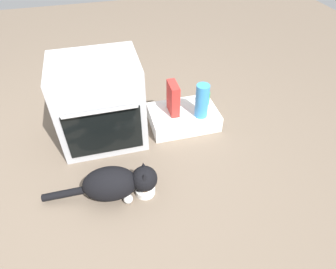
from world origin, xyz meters
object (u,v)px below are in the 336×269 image
at_px(food_bowl, 145,190).
at_px(cereal_box, 173,98).
at_px(water_bottle, 202,101).
at_px(soda_can, 206,98).
at_px(oven, 100,103).
at_px(pantry_cabinet, 183,117).
at_px(cat, 117,183).

relative_size(food_bowl, cereal_box, 0.50).
height_order(water_bottle, soda_can, water_bottle).
height_order(oven, pantry_cabinet, oven).
bearing_deg(oven, soda_can, 3.18).
xyz_separation_m(oven, cereal_box, (0.60, 0.01, -0.07)).
distance_m(oven, soda_can, 0.93).
distance_m(oven, water_bottle, 0.82).
bearing_deg(soda_can, water_bottle, -123.71).
bearing_deg(water_bottle, pantry_cabinet, 141.33).
bearing_deg(soda_can, pantry_cabinet, -167.09).
relative_size(pantry_cabinet, cereal_box, 2.10).
relative_size(water_bottle, soda_can, 2.50).
bearing_deg(food_bowl, oven, 107.53).
height_order(pantry_cabinet, cat, cat).
bearing_deg(water_bottle, cat, -145.57).
bearing_deg(food_bowl, soda_can, 45.48).
bearing_deg(pantry_cabinet, cat, -136.22).
relative_size(food_bowl, soda_can, 1.18).
relative_size(oven, water_bottle, 2.36).
bearing_deg(cereal_box, pantry_cabinet, -6.26).
xyz_separation_m(cat, cereal_box, (0.57, 0.65, 0.15)).
distance_m(cereal_box, water_bottle, 0.24).
bearing_deg(soda_can, cereal_box, -172.66).
distance_m(pantry_cabinet, cereal_box, 0.23).
relative_size(oven, cereal_box, 2.53).
bearing_deg(soda_can, cat, -142.17).
height_order(cereal_box, soda_can, cereal_box).
xyz_separation_m(food_bowl, cat, (-0.19, 0.03, 0.10)).
distance_m(food_bowl, cat, 0.21).
xyz_separation_m(cat, water_bottle, (0.79, 0.54, 0.16)).
xyz_separation_m(cereal_box, soda_can, (0.32, 0.04, -0.08)).
height_order(pantry_cabinet, water_bottle, water_bottle).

